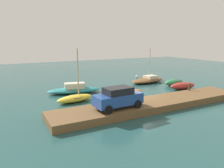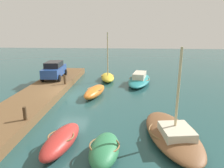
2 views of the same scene
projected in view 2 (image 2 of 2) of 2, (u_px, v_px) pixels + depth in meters
ground_plane at (71, 97)px, 17.21m from camera, size 84.00×84.00×0.00m
dock_platform at (43, 93)px, 17.30m from camera, size 18.99×3.28×0.60m
rowboat_yellow at (108, 77)px, 22.52m from camera, size 3.85×1.90×5.13m
sailboat_brown at (172, 133)px, 10.51m from camera, size 5.83×3.11×4.76m
motorboat_teal at (139, 79)px, 21.30m from camera, size 6.14×3.18×1.16m
dinghy_green at (104, 150)px, 9.03m from camera, size 2.79×1.42×0.84m
rowboat_orange at (95, 91)px, 17.30m from camera, size 3.74×1.92×0.80m
rowboat_red at (61, 140)px, 9.78m from camera, size 3.51×1.67×0.84m
mooring_post_west at (65, 80)px, 18.74m from camera, size 0.21×0.21×0.84m
mooring_post_mid_west at (25, 113)px, 11.45m from camera, size 0.21×0.21×0.76m
parked_car at (54, 70)px, 20.86m from camera, size 3.97×2.04×1.69m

